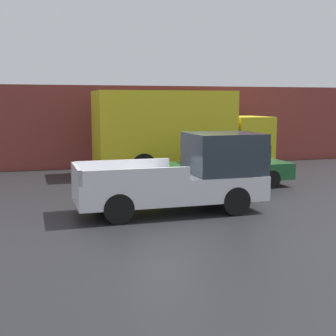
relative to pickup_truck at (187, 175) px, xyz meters
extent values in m
plane|color=#232326|center=(-0.27, 0.26, -0.99)|extent=(60.00, 60.00, 0.00)
cube|color=brown|center=(-0.27, 9.39, 0.89)|extent=(28.00, 0.15, 3.77)
cube|color=silver|center=(-0.52, 0.00, -0.31)|extent=(5.14, 1.97, 0.67)
cube|color=#28333D|center=(1.07, 0.00, 0.59)|extent=(1.95, 1.85, 1.14)
cube|color=silver|center=(-1.68, 0.94, 0.20)|extent=(2.83, 0.10, 0.37)
cube|color=silver|center=(-1.68, -0.94, 0.20)|extent=(2.83, 0.10, 0.37)
cube|color=silver|center=(-3.04, 0.00, 0.20)|extent=(0.10, 1.97, 0.37)
cylinder|color=black|center=(1.07, 0.87, -0.61)|extent=(0.77, 0.26, 0.77)
cylinder|color=black|center=(1.07, -0.87, -0.61)|extent=(0.77, 0.26, 0.77)
cylinder|color=black|center=(-2.12, 0.87, -0.61)|extent=(0.77, 0.26, 0.77)
cylinder|color=black|center=(-2.12, -0.87, -0.61)|extent=(0.77, 0.26, 0.77)
cube|color=#1E592D|center=(2.46, 3.20, -0.43)|extent=(4.82, 1.80, 0.58)
cube|color=#28333D|center=(2.60, 3.20, 0.19)|extent=(2.65, 1.58, 0.67)
cylinder|color=black|center=(3.95, 4.00, -0.67)|extent=(0.64, 0.22, 0.64)
cylinder|color=black|center=(3.95, 2.40, -0.67)|extent=(0.64, 0.22, 0.64)
cylinder|color=black|center=(0.96, 4.00, -0.67)|extent=(0.64, 0.22, 0.64)
cylinder|color=black|center=(0.96, 2.40, -0.67)|extent=(0.64, 0.22, 0.64)
cube|color=gold|center=(5.13, 6.83, 0.44)|extent=(1.66, 2.41, 1.90)
cube|color=gold|center=(1.29, 6.83, 0.98)|extent=(5.72, 2.54, 2.99)
cylinder|color=black|center=(4.82, 7.97, -0.49)|extent=(1.02, 0.30, 1.02)
cylinder|color=black|center=(4.82, 5.70, -0.49)|extent=(1.02, 0.30, 1.02)
cylinder|color=black|center=(0.12, 7.97, -0.49)|extent=(1.02, 0.30, 1.02)
cylinder|color=black|center=(0.12, 5.70, -0.49)|extent=(1.02, 0.30, 1.02)
cube|color=red|center=(0.58, 9.06, -0.50)|extent=(0.45, 0.40, 0.98)
camera|label=1|loc=(-4.20, -12.14, 2.02)|focal=50.00mm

